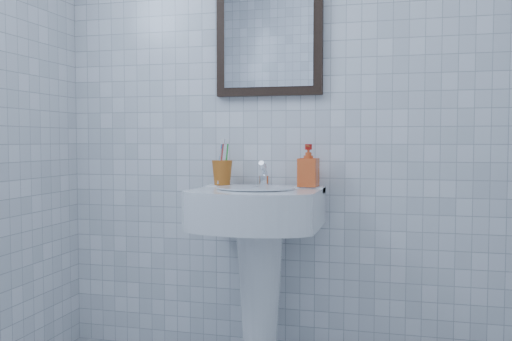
# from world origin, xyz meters

# --- Properties ---
(wall_back) EXTENTS (2.20, 0.02, 2.50)m
(wall_back) POSITION_xyz_m (0.00, 1.20, 1.25)
(wall_back) COLOR white
(wall_back) RESTS_ON ground
(washbasin) EXTENTS (0.54, 0.40, 0.83)m
(washbasin) POSITION_xyz_m (-0.08, 0.99, 0.56)
(washbasin) COLOR white
(washbasin) RESTS_ON ground
(faucet) EXTENTS (0.05, 0.10, 0.12)m
(faucet) POSITION_xyz_m (-0.08, 1.08, 0.87)
(faucet) COLOR silver
(faucet) RESTS_ON washbasin
(toothbrush_cup) EXTENTS (0.12, 0.12, 0.11)m
(toothbrush_cup) POSITION_xyz_m (-0.28, 1.09, 0.88)
(toothbrush_cup) COLOR #B95C1A
(toothbrush_cup) RESTS_ON washbasin
(soap_dispenser) EXTENTS (0.09, 0.09, 0.19)m
(soap_dispenser) POSITION_xyz_m (0.12, 1.09, 0.92)
(soap_dispenser) COLOR red
(soap_dispenser) RESTS_ON washbasin
(wall_mirror) EXTENTS (0.50, 0.04, 0.62)m
(wall_mirror) POSITION_xyz_m (-0.08, 1.18, 1.55)
(wall_mirror) COLOR black
(wall_mirror) RESTS_ON wall_back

